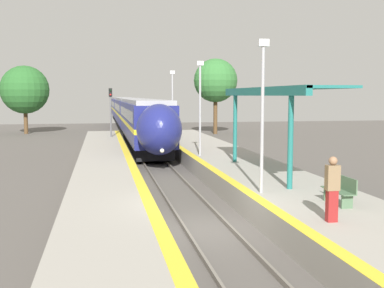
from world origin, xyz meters
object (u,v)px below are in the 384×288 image
at_px(platform_bench, 340,189).
at_px(person_waiting, 332,188).
at_px(train, 129,112).
at_px(railway_signal, 111,112).
at_px(lamppost_near, 262,106).
at_px(lamppost_far, 172,100).
at_px(lamppost_mid, 200,102).

distance_m(platform_bench, person_waiting, 2.31).
relative_size(train, person_waiting, 36.53).
xyz_separation_m(train, platform_bench, (4.05, -44.33, -0.92)).
bearing_deg(railway_signal, platform_bench, -76.08).
relative_size(platform_bench, lamppost_near, 0.29).
bearing_deg(lamppost_far, lamppost_mid, -90.00).
bearing_deg(train, person_waiting, -86.53).
height_order(person_waiting, lamppost_mid, lamppost_mid).
distance_m(train, platform_bench, 44.53).
height_order(person_waiting, lamppost_far, lamppost_far).
distance_m(person_waiting, lamppost_mid, 14.84).
relative_size(train, platform_bench, 41.96).
bearing_deg(railway_signal, lamppost_mid, -70.89).
distance_m(platform_bench, railway_signal, 27.14).
bearing_deg(train, lamppost_far, -83.96).
bearing_deg(platform_bench, railway_signal, 103.92).
bearing_deg(lamppost_near, person_waiting, -81.71).
distance_m(platform_bench, lamppost_far, 23.61).
distance_m(person_waiting, lamppost_near, 4.61).
height_order(train, person_waiting, train).
distance_m(railway_signal, lamppost_mid, 14.33).
xyz_separation_m(train, lamppost_near, (2.21, -42.16, 1.64)).
height_order(platform_bench, railway_signal, railway_signal).
bearing_deg(person_waiting, lamppost_far, 91.34).
xyz_separation_m(platform_bench, lamppost_mid, (-1.84, 12.79, 2.56)).
height_order(train, platform_bench, train).
xyz_separation_m(person_waiting, lamppost_far, (-0.59, 25.29, 2.11)).
bearing_deg(train, platform_bench, -84.77).
height_order(platform_bench, lamppost_mid, lamppost_mid).
height_order(person_waiting, lamppost_near, lamppost_near).
distance_m(railway_signal, lamppost_near, 24.59).
height_order(lamppost_near, lamppost_mid, same).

